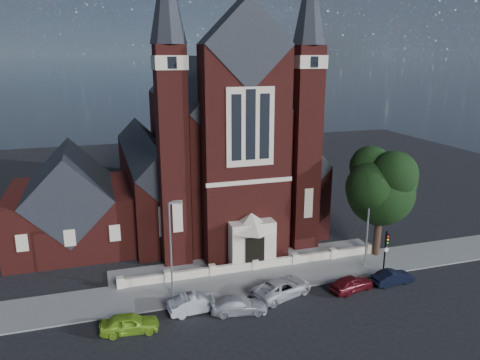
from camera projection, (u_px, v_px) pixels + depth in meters
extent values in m
plane|color=black|center=(229.00, 237.00, 50.84)|extent=(120.00, 120.00, 0.00)
cube|color=gray|center=(262.00, 279.00, 41.17)|extent=(60.00, 5.00, 0.12)
cube|color=gray|center=(248.00, 261.00, 44.86)|extent=(26.00, 3.00, 0.14)
cube|color=beige|center=(255.00, 270.00, 43.01)|extent=(24.00, 0.40, 0.90)
cube|color=#531A16|center=(206.00, 155.00, 58.23)|extent=(10.00, 30.00, 14.00)
cube|color=black|center=(205.00, 99.00, 56.41)|extent=(10.00, 30.20, 10.00)
cube|color=#531A16|center=(148.00, 185.00, 55.93)|extent=(5.00, 26.00, 8.00)
cube|color=#531A16|center=(265.00, 176.00, 60.26)|extent=(5.00, 26.00, 8.00)
cube|color=black|center=(146.00, 153.00, 54.88)|extent=(5.01, 26.20, 5.01)
cube|color=black|center=(266.00, 145.00, 59.22)|extent=(5.01, 26.20, 5.01)
cube|color=#531A16|center=(245.00, 157.00, 43.17)|extent=(8.00, 3.00, 20.00)
cube|color=black|center=(245.00, 44.00, 40.57)|extent=(8.00, 3.20, 8.00)
cube|color=beige|center=(250.00, 127.00, 40.96)|extent=(4.40, 0.15, 7.00)
cube|color=black|center=(251.00, 125.00, 40.85)|extent=(0.90, 0.08, 6.20)
cube|color=beige|center=(251.00, 244.00, 43.36)|extent=(4.20, 2.00, 4.40)
cube|color=black|center=(255.00, 254.00, 42.55)|extent=(1.80, 0.12, 3.20)
cone|color=beige|center=(251.00, 221.00, 42.79)|extent=(4.60, 4.60, 1.60)
cube|color=#531A16|center=(173.00, 159.00, 42.22)|extent=(2.60, 2.60, 20.00)
cube|color=beige|center=(169.00, 62.00, 40.00)|extent=(2.80, 2.80, 1.20)
cube|color=#531A16|center=(304.00, 151.00, 45.97)|extent=(2.60, 2.60, 20.00)
cube|color=beige|center=(308.00, 62.00, 43.76)|extent=(2.80, 2.80, 1.20)
cube|color=#531A16|center=(72.00, 216.00, 48.20)|extent=(12.00, 12.00, 6.00)
cube|color=black|center=(69.00, 189.00, 47.42)|extent=(8.49, 12.20, 8.49)
cylinder|color=black|center=(378.00, 231.00, 45.52)|extent=(0.70, 0.70, 5.00)
sphere|color=black|center=(381.00, 192.00, 44.47)|extent=(6.40, 6.40, 6.40)
sphere|color=black|center=(394.00, 174.00, 42.96)|extent=(4.40, 4.40, 4.40)
cylinder|color=gray|center=(171.00, 251.00, 37.36)|extent=(0.16, 0.16, 8.00)
cube|color=gray|center=(175.00, 202.00, 36.46)|extent=(1.00, 0.15, 0.18)
cube|color=gray|center=(180.00, 203.00, 36.60)|extent=(0.35, 0.22, 0.12)
cylinder|color=gray|center=(368.00, 227.00, 42.56)|extent=(0.16, 0.16, 8.00)
cube|color=gray|center=(376.00, 184.00, 41.66)|extent=(1.00, 0.15, 0.18)
cube|color=gray|center=(379.00, 184.00, 41.80)|extent=(0.35, 0.22, 0.12)
cylinder|color=black|center=(385.00, 252.00, 41.99)|extent=(0.14, 0.14, 4.00)
cube|color=black|center=(387.00, 239.00, 41.51)|extent=(0.28, 0.22, 0.90)
sphere|color=red|center=(388.00, 237.00, 41.31)|extent=(0.14, 0.14, 0.14)
sphere|color=#CC8C0C|center=(388.00, 240.00, 41.39)|extent=(0.14, 0.14, 0.14)
sphere|color=#0C9919|center=(388.00, 243.00, 41.47)|extent=(0.14, 0.14, 0.14)
imported|color=#7EB624|center=(129.00, 323.00, 33.19)|extent=(4.28, 2.05, 1.41)
imported|color=#B7BBBF|center=(196.00, 303.00, 35.85)|extent=(4.42, 1.82, 1.43)
imported|color=#ABACB3|center=(239.00, 305.00, 35.74)|extent=(4.65, 2.59, 1.27)
imported|color=silver|center=(282.00, 287.00, 38.24)|extent=(5.74, 3.98, 1.46)
imported|color=#5E1017|center=(352.00, 283.00, 39.05)|extent=(4.19, 2.40, 1.34)
imported|color=black|center=(393.00, 277.00, 40.24)|extent=(3.81, 1.55, 1.23)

